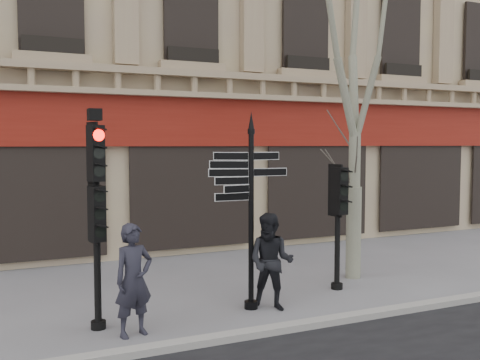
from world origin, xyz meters
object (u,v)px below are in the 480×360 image
at_px(traffic_signal_secondary, 338,204).
at_px(pedestrian_a, 134,280).
at_px(pedestrian_b, 271,262).
at_px(plane_tree, 357,27).
at_px(traffic_signal_main, 96,191).
at_px(fingerpost, 251,177).

xyz_separation_m(traffic_signal_secondary, pedestrian_a, (-4.46, -0.95, -0.88)).
bearing_deg(pedestrian_a, pedestrian_b, -9.46).
xyz_separation_m(traffic_signal_secondary, plane_tree, (0.88, 0.65, 3.80)).
xyz_separation_m(plane_tree, pedestrian_a, (-5.34, -1.60, -4.68)).
height_order(traffic_signal_main, plane_tree, plane_tree).
bearing_deg(pedestrian_a, traffic_signal_secondary, -3.84).
distance_m(traffic_signal_main, pedestrian_b, 3.34).
bearing_deg(plane_tree, pedestrian_b, -154.64).
distance_m(fingerpost, traffic_signal_secondary, 2.33).
relative_size(traffic_signal_secondary, pedestrian_a, 1.43).
height_order(traffic_signal_secondary, pedestrian_a, traffic_signal_secondary).
relative_size(fingerpost, traffic_signal_main, 1.01).
height_order(fingerpost, traffic_signal_secondary, fingerpost).
height_order(fingerpost, pedestrian_a, fingerpost).
bearing_deg(traffic_signal_main, pedestrian_a, -61.84).
relative_size(traffic_signal_main, pedestrian_b, 2.02).
bearing_deg(traffic_signal_secondary, pedestrian_a, -171.38).
distance_m(traffic_signal_main, plane_tree, 6.77).
bearing_deg(traffic_signal_main, fingerpost, -13.58).
xyz_separation_m(traffic_signal_main, traffic_signal_secondary, (4.93, 0.41, -0.49)).
relative_size(fingerpost, plane_tree, 0.45).
bearing_deg(plane_tree, fingerpost, -160.12).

